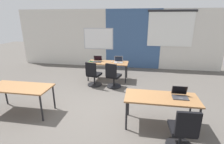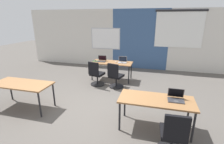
# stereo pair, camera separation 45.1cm
# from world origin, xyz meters

# --- Properties ---
(ground_plane) EXTENTS (24.00, 24.00, 0.00)m
(ground_plane) POSITION_xyz_m (0.00, 0.00, 0.00)
(ground_plane) COLOR #56514C
(back_wall_assembly) EXTENTS (10.00, 0.27, 2.80)m
(back_wall_assembly) POSITION_xyz_m (0.04, 4.20, 1.41)
(back_wall_assembly) COLOR silver
(back_wall_assembly) RESTS_ON ground
(desk_near_left) EXTENTS (1.60, 0.70, 0.72)m
(desk_near_left) POSITION_xyz_m (-1.75, -0.60, 0.66)
(desk_near_left) COLOR olive
(desk_near_left) RESTS_ON ground
(desk_near_right) EXTENTS (1.60, 0.70, 0.72)m
(desk_near_right) POSITION_xyz_m (1.75, -0.60, 0.66)
(desk_near_right) COLOR olive
(desk_near_right) RESTS_ON ground
(desk_far_center) EXTENTS (1.60, 0.70, 0.72)m
(desk_far_center) POSITION_xyz_m (0.00, 2.20, 0.66)
(desk_far_center) COLOR olive
(desk_far_center) RESTS_ON ground
(laptop_far_right) EXTENTS (0.35, 0.29, 0.24)m
(laptop_far_right) POSITION_xyz_m (0.42, 2.26, 0.77)
(laptop_far_right) COLOR #9E9EA3
(laptop_far_right) RESTS_ON desk_far_center
(mouse_far_right) EXTENTS (0.06, 0.10, 0.03)m
(mouse_far_right) POSITION_xyz_m (0.16, 2.26, 0.74)
(mouse_far_right) COLOR #B2B2B7
(mouse_far_right) RESTS_ON desk_far_center
(chair_far_right) EXTENTS (0.54, 0.59, 0.92)m
(chair_far_right) POSITION_xyz_m (0.34, 1.42, 0.38)
(chair_far_right) COLOR black
(chair_far_right) RESTS_ON ground
(laptop_near_right_end) EXTENTS (0.33, 0.29, 0.23)m
(laptop_near_right_end) POSITION_xyz_m (2.15, -0.54, 0.77)
(laptop_near_right_end) COLOR #333338
(laptop_near_right_end) RESTS_ON desk_near_right
(chair_near_right_end) EXTENTS (0.52, 0.55, 0.92)m
(chair_near_right_end) POSITION_xyz_m (2.08, -1.34, 0.38)
(chair_near_right_end) COLOR black
(chair_near_right_end) RESTS_ON ground
(laptop_far_left) EXTENTS (0.35, 0.33, 0.23)m
(laptop_far_left) POSITION_xyz_m (-0.43, 2.24, 0.77)
(laptop_far_left) COLOR #333338
(laptop_far_left) RESTS_ON desk_far_center
(mousepad_far_left) EXTENTS (0.22, 0.19, 0.00)m
(mousepad_far_left) POSITION_xyz_m (-0.69, 2.20, 0.72)
(mousepad_far_left) COLOR #23512D
(mousepad_far_left) RESTS_ON desk_far_center
(mouse_far_left) EXTENTS (0.09, 0.11, 0.03)m
(mouse_far_left) POSITION_xyz_m (-0.69, 2.20, 0.74)
(mouse_far_left) COLOR black
(mouse_far_left) RESTS_ON mousepad_far_left
(chair_far_left) EXTENTS (0.52, 0.58, 0.92)m
(chair_far_left) POSITION_xyz_m (-0.39, 1.46, 0.38)
(chair_far_left) COLOR black
(chair_far_left) RESTS_ON ground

